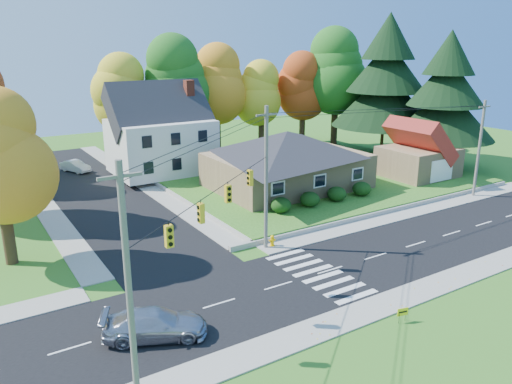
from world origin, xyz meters
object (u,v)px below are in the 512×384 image
at_px(silver_sedan, 155,324).
at_px(fire_hydrant, 272,241).
at_px(ranch_house, 287,158).
at_px(white_car, 75,166).

distance_m(silver_sedan, fire_hydrant, 12.97).
bearing_deg(silver_sedan, fire_hydrant, -35.89).
xyz_separation_m(ranch_house, silver_sedan, (-20.21, -17.27, -2.51)).
distance_m(ranch_house, silver_sedan, 26.70).
bearing_deg(fire_hydrant, white_car, 102.72).
distance_m(white_car, fire_hydrant, 30.35).
xyz_separation_m(ranch_house, fire_hydrant, (-8.96, -10.82, -2.85)).
bearing_deg(fire_hydrant, silver_sedan, -150.14).
xyz_separation_m(silver_sedan, white_car, (4.56, 36.05, -0.10)).
height_order(white_car, fire_hydrant, white_car).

